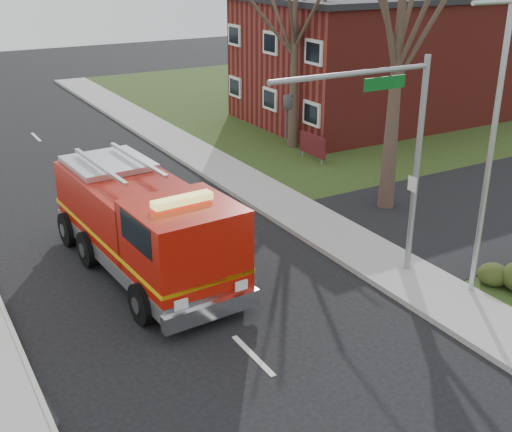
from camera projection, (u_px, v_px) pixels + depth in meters
ground at (253, 356)px, 16.17m from camera, size 120.00×120.00×0.00m
sidewalk_right at (434, 293)px, 19.02m from camera, size 2.40×80.00×0.15m
brick_building at (379, 58)px, 38.01m from camera, size 15.40×10.40×7.25m
health_center_sign at (313, 145)px, 30.71m from camera, size 0.12×2.00×1.40m
bare_tree_near at (401, 14)px, 22.57m from camera, size 6.00×6.00×12.00m
bare_tree_far at (295, 19)px, 30.81m from camera, size 5.25×5.25×10.50m
traffic_signal_mast at (387, 134)px, 18.00m from camera, size 5.29×0.18×6.80m
streetlight_pole at (490, 147)px, 17.36m from camera, size 1.48×0.16×8.40m
fire_engine at (145, 227)px, 19.87m from camera, size 3.61×8.54×3.38m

